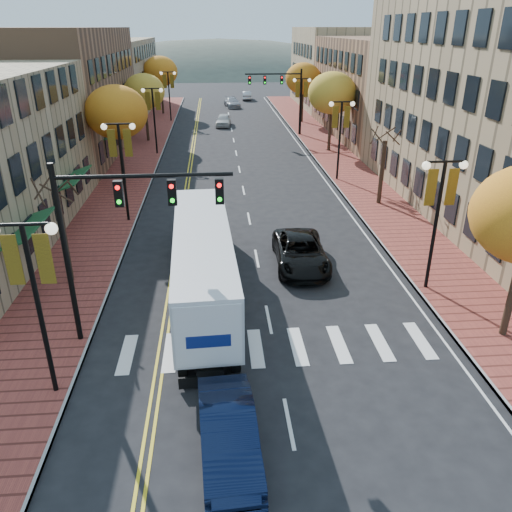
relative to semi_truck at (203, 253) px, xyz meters
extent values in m
plane|color=black|center=(2.69, -6.41, -2.06)|extent=(200.00, 200.00, 0.00)
cube|color=brown|center=(-6.31, 26.09, -1.99)|extent=(4.00, 85.00, 0.15)
cube|color=brown|center=(11.69, 26.09, -1.99)|extent=(4.00, 85.00, 0.15)
cube|color=brown|center=(-14.31, 29.59, 3.44)|extent=(12.00, 24.00, 11.00)
cube|color=#9E8966|center=(-14.31, 54.59, 2.69)|extent=(12.00, 26.00, 9.50)
cube|color=brown|center=(21.19, 35.59, 2.94)|extent=(15.00, 24.00, 10.00)
cube|color=#9E8966|center=(21.19, 57.59, 3.44)|extent=(15.00, 20.00, 11.00)
cylinder|color=#382619|center=(-6.31, 1.59, 0.19)|extent=(0.28, 0.28, 4.20)
cylinder|color=#382619|center=(-6.31, 17.59, 0.54)|extent=(0.28, 0.28, 4.90)
ellipsoid|color=orange|center=(-6.31, 17.59, 3.40)|extent=(4.48, 4.48, 3.81)
cylinder|color=#382619|center=(-6.31, 33.59, 0.36)|extent=(0.28, 0.28, 4.55)
ellipsoid|color=yellow|center=(-6.31, 33.59, 3.01)|extent=(4.16, 4.16, 3.54)
cylinder|color=#382619|center=(-6.31, 51.59, 0.61)|extent=(0.28, 0.28, 5.04)
ellipsoid|color=orange|center=(-6.31, 51.59, 3.56)|extent=(4.61, 4.61, 3.92)
cylinder|color=#382619|center=(11.69, 11.59, 0.19)|extent=(0.28, 0.28, 4.20)
cylinder|color=#382619|center=(11.69, 27.59, 0.54)|extent=(0.28, 0.28, 4.90)
ellipsoid|color=yellow|center=(11.69, 27.59, 3.40)|extent=(4.48, 4.48, 3.81)
cylinder|color=#382619|center=(11.69, 43.59, 0.47)|extent=(0.28, 0.28, 4.76)
ellipsoid|color=orange|center=(11.69, 43.59, 3.24)|extent=(4.35, 4.35, 3.70)
cylinder|color=black|center=(-4.81, -6.41, 0.94)|extent=(0.16, 0.16, 6.00)
cylinder|color=black|center=(-4.81, -6.41, 3.94)|extent=(1.60, 0.10, 0.10)
sphere|color=#FFF2CC|center=(-4.01, -6.41, 3.79)|extent=(0.36, 0.36, 0.36)
cube|color=#BB8F18|center=(-5.26, -6.41, 2.84)|extent=(0.45, 0.03, 1.60)
cube|color=#BB8F18|center=(-4.36, -6.41, 2.84)|extent=(0.45, 0.03, 1.60)
cylinder|color=black|center=(-4.81, 9.59, 0.94)|extent=(0.16, 0.16, 6.00)
cylinder|color=black|center=(-4.81, 9.59, 3.94)|extent=(1.60, 0.10, 0.10)
sphere|color=#FFF2CC|center=(-5.61, 9.59, 3.79)|extent=(0.36, 0.36, 0.36)
sphere|color=#FFF2CC|center=(-4.01, 9.59, 3.79)|extent=(0.36, 0.36, 0.36)
cube|color=#BB8F18|center=(-5.26, 9.59, 2.84)|extent=(0.45, 0.03, 1.60)
cube|color=#BB8F18|center=(-4.36, 9.59, 2.84)|extent=(0.45, 0.03, 1.60)
cylinder|color=black|center=(-4.81, 27.59, 0.94)|extent=(0.16, 0.16, 6.00)
cylinder|color=black|center=(-4.81, 27.59, 3.94)|extent=(1.60, 0.10, 0.10)
sphere|color=#FFF2CC|center=(-5.61, 27.59, 3.79)|extent=(0.36, 0.36, 0.36)
sphere|color=#FFF2CC|center=(-4.01, 27.59, 3.79)|extent=(0.36, 0.36, 0.36)
cube|color=#BB8F18|center=(-5.26, 27.59, 2.84)|extent=(0.45, 0.03, 1.60)
cube|color=#BB8F18|center=(-4.36, 27.59, 2.84)|extent=(0.45, 0.03, 1.60)
cylinder|color=black|center=(-4.81, 45.59, 0.94)|extent=(0.16, 0.16, 6.00)
cylinder|color=black|center=(-4.81, 45.59, 3.94)|extent=(1.60, 0.10, 0.10)
sphere|color=#FFF2CC|center=(-5.61, 45.59, 3.79)|extent=(0.36, 0.36, 0.36)
sphere|color=#FFF2CC|center=(-4.01, 45.59, 3.79)|extent=(0.36, 0.36, 0.36)
cube|color=#BB8F18|center=(-5.26, 45.59, 2.84)|extent=(0.45, 0.03, 1.60)
cube|color=#BB8F18|center=(-4.36, 45.59, 2.84)|extent=(0.45, 0.03, 1.60)
cylinder|color=black|center=(10.19, -0.41, 0.94)|extent=(0.16, 0.16, 6.00)
cylinder|color=black|center=(10.19, -0.41, 3.94)|extent=(1.60, 0.10, 0.10)
sphere|color=#FFF2CC|center=(9.39, -0.41, 3.79)|extent=(0.36, 0.36, 0.36)
sphere|color=#FFF2CC|center=(10.99, -0.41, 3.79)|extent=(0.36, 0.36, 0.36)
cube|color=#BB8F18|center=(9.74, -0.41, 2.84)|extent=(0.45, 0.03, 1.60)
cube|color=#BB8F18|center=(10.64, -0.41, 2.84)|extent=(0.45, 0.03, 1.60)
cylinder|color=black|center=(10.19, 17.59, 0.94)|extent=(0.16, 0.16, 6.00)
cylinder|color=black|center=(10.19, 17.59, 3.94)|extent=(1.60, 0.10, 0.10)
sphere|color=#FFF2CC|center=(9.39, 17.59, 3.79)|extent=(0.36, 0.36, 0.36)
sphere|color=#FFF2CC|center=(10.99, 17.59, 3.79)|extent=(0.36, 0.36, 0.36)
cube|color=#BB8F18|center=(9.74, 17.59, 2.84)|extent=(0.45, 0.03, 1.60)
cube|color=#BB8F18|center=(10.64, 17.59, 2.84)|extent=(0.45, 0.03, 1.60)
cylinder|color=black|center=(10.19, 35.59, 0.94)|extent=(0.16, 0.16, 6.00)
cylinder|color=black|center=(10.19, 35.59, 3.94)|extent=(1.60, 0.10, 0.10)
sphere|color=#FFF2CC|center=(9.39, 35.59, 3.79)|extent=(0.36, 0.36, 0.36)
sphere|color=#FFF2CC|center=(10.99, 35.59, 3.79)|extent=(0.36, 0.36, 0.36)
cube|color=#BB8F18|center=(9.74, 35.59, 2.84)|extent=(0.45, 0.03, 1.60)
cube|color=#BB8F18|center=(10.64, 35.59, 2.84)|extent=(0.45, 0.03, 1.60)
cylinder|color=black|center=(-4.71, -3.41, 1.44)|extent=(0.20, 0.20, 7.00)
cylinder|color=black|center=(-1.71, -3.41, 4.44)|extent=(6.00, 0.14, 0.14)
cube|color=black|center=(-2.61, -3.41, 3.84)|extent=(0.30, 0.25, 0.90)
sphere|color=#FF0C0C|center=(-2.61, -3.55, 4.09)|extent=(0.16, 0.16, 0.16)
cube|color=black|center=(-0.81, -3.41, 3.84)|extent=(0.30, 0.25, 0.90)
sphere|color=#FF0C0C|center=(-0.81, -3.55, 4.09)|extent=(0.16, 0.16, 0.16)
cube|color=black|center=(0.81, -3.41, 3.84)|extent=(0.30, 0.25, 0.90)
sphere|color=#FF0C0C|center=(0.81, -3.55, 4.09)|extent=(0.16, 0.16, 0.16)
cylinder|color=black|center=(10.09, 35.59, 1.44)|extent=(0.20, 0.20, 7.00)
cylinder|color=black|center=(7.09, 35.59, 4.44)|extent=(6.00, 0.14, 0.14)
cube|color=black|center=(7.99, 35.59, 3.84)|extent=(0.30, 0.25, 0.90)
sphere|color=#FF0C0C|center=(7.99, 35.45, 4.09)|extent=(0.16, 0.16, 0.16)
cube|color=black|center=(6.19, 35.59, 3.84)|extent=(0.30, 0.25, 0.90)
sphere|color=#FF0C0C|center=(6.19, 35.45, 4.09)|extent=(0.16, 0.16, 0.16)
cube|color=black|center=(4.57, 35.59, 3.84)|extent=(0.30, 0.25, 0.90)
sphere|color=#FF0C0C|center=(4.57, 35.45, 4.09)|extent=(0.16, 0.16, 0.16)
cube|color=black|center=(0.05, -1.13, -1.31)|extent=(1.38, 11.48, 0.31)
cube|color=silver|center=(0.05, -1.13, 0.23)|extent=(2.78, 11.55, 2.47)
cube|color=black|center=(-0.26, 5.92, -0.61)|extent=(2.32, 2.74, 2.20)
cylinder|color=black|center=(-0.68, -5.75, -1.62)|extent=(0.35, 0.89, 0.88)
cylinder|color=black|center=(1.17, -5.67, -1.62)|extent=(0.35, 0.89, 0.88)
cylinder|color=black|center=(-0.72, -4.69, -1.62)|extent=(0.35, 0.89, 0.88)
cylinder|color=black|center=(1.13, -4.61, -1.62)|extent=(0.35, 0.89, 0.88)
cylinder|color=black|center=(-1.13, 4.82, -1.62)|extent=(0.35, 0.89, 0.88)
cylinder|color=black|center=(0.71, 4.90, -1.62)|extent=(0.35, 0.89, 0.88)
cylinder|color=black|center=(-1.22, 6.76, -1.62)|extent=(0.35, 0.89, 0.88)
cylinder|color=black|center=(0.63, 6.84, -1.62)|extent=(0.35, 0.89, 0.88)
imported|color=black|center=(0.81, -9.44, -1.32)|extent=(1.84, 4.56, 1.47)
imported|color=black|center=(4.81, 2.56, -1.31)|extent=(2.64, 5.49, 1.51)
imported|color=silver|center=(1.80, 42.05, -1.35)|extent=(2.15, 4.35, 1.43)
imported|color=#97979E|center=(3.42, 57.62, -1.36)|extent=(2.59, 5.02, 1.39)
imported|color=#B6B5BD|center=(6.17, 65.75, -1.38)|extent=(1.63, 4.22, 1.37)
camera|label=1|loc=(0.72, -20.03, 9.02)|focal=35.00mm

